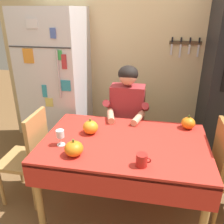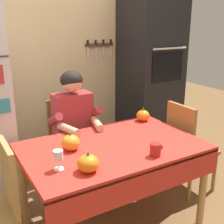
# 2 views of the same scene
# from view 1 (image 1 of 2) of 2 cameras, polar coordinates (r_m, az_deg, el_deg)

# --- Properties ---
(ground_plane) EXTENTS (10.00, 10.00, 0.00)m
(ground_plane) POSITION_cam_1_polar(r_m,az_deg,el_deg) (2.44, 2.24, -23.29)
(ground_plane) COLOR brown
(ground_plane) RESTS_ON ground
(back_wall_assembly) EXTENTS (3.70, 0.13, 2.60)m
(back_wall_assembly) POSITION_cam_1_polar(r_m,az_deg,el_deg) (3.05, 7.57, 14.28)
(back_wall_assembly) COLOR #D1B784
(back_wall_assembly) RESTS_ON ground
(refrigerator) EXTENTS (0.68, 0.71, 1.80)m
(refrigerator) POSITION_cam_1_polar(r_m,az_deg,el_deg) (3.00, -12.90, 5.88)
(refrigerator) COLOR silver
(refrigerator) RESTS_ON ground
(dining_table) EXTENTS (1.40, 0.90, 0.74)m
(dining_table) POSITION_cam_1_polar(r_m,az_deg,el_deg) (2.08, 2.85, -9.22)
(dining_table) COLOR tan
(dining_table) RESTS_ON ground
(chair_behind_person) EXTENTS (0.40, 0.40, 0.93)m
(chair_behind_person) POSITION_cam_1_polar(r_m,az_deg,el_deg) (2.84, 3.85, -3.05)
(chair_behind_person) COLOR brown
(chair_behind_person) RESTS_ON ground
(seated_person) EXTENTS (0.47, 0.55, 1.25)m
(seated_person) POSITION_cam_1_polar(r_m,az_deg,el_deg) (2.57, 3.45, -0.39)
(seated_person) COLOR #38384C
(seated_person) RESTS_ON ground
(chair_left_side) EXTENTS (0.40, 0.40, 0.93)m
(chair_left_side) POSITION_cam_1_polar(r_m,az_deg,el_deg) (2.43, -19.01, -9.35)
(chair_left_side) COLOR tan
(chair_left_side) RESTS_ON ground
(coffee_mug) EXTENTS (0.11, 0.08, 0.10)m
(coffee_mug) POSITION_cam_1_polar(r_m,az_deg,el_deg) (1.74, 7.13, -11.33)
(coffee_mug) COLOR #B2231E
(coffee_mug) RESTS_ON dining_table
(wine_glass) EXTENTS (0.07, 0.07, 0.14)m
(wine_glass) POSITION_cam_1_polar(r_m,az_deg,el_deg) (1.99, -12.25, -5.34)
(wine_glass) COLOR white
(wine_glass) RESTS_ON dining_table
(pumpkin_large) EXTENTS (0.14, 0.14, 0.14)m
(pumpkin_large) POSITION_cam_1_polar(r_m,az_deg,el_deg) (2.15, -5.16, -3.63)
(pumpkin_large) COLOR orange
(pumpkin_large) RESTS_ON dining_table
(pumpkin_medium) EXTENTS (0.13, 0.13, 0.13)m
(pumpkin_medium) POSITION_cam_1_polar(r_m,az_deg,el_deg) (2.34, 17.72, -2.50)
(pumpkin_medium) COLOR orange
(pumpkin_medium) RESTS_ON dining_table
(pumpkin_small) EXTENTS (0.15, 0.15, 0.14)m
(pumpkin_small) POSITION_cam_1_polar(r_m,az_deg,el_deg) (1.86, -9.09, -8.62)
(pumpkin_small) COLOR orange
(pumpkin_small) RESTS_ON dining_table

